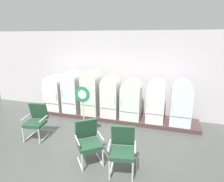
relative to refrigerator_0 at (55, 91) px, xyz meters
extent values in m
cube|color=#454944|center=(2.35, -2.93, -0.89)|extent=(12.00, 10.00, 0.05)
cube|color=silver|center=(2.35, 0.73, 0.71)|extent=(11.76, 0.12, 3.16)
cube|color=#47443F|center=(2.35, 0.73, 1.94)|extent=(11.76, 0.07, 0.06)
cube|color=#483331|center=(2.35, 0.10, -0.80)|extent=(6.08, 0.95, 0.13)
cube|color=white|center=(0.00, 0.00, -0.20)|extent=(0.68, 0.67, 1.05)
cylinder|color=white|center=(0.00, 0.00, 0.32)|extent=(0.68, 0.66, 0.68)
cube|color=#383838|center=(0.00, -0.34, -0.39)|extent=(0.63, 0.01, 0.01)
cylinder|color=silver|center=(0.28, -0.35, -0.08)|extent=(0.02, 0.02, 0.28)
cube|color=white|center=(0.77, 0.00, -0.09)|extent=(0.60, 0.67, 1.29)
cylinder|color=white|center=(0.77, 0.00, 0.56)|extent=(0.60, 0.66, 0.60)
cube|color=#383838|center=(0.77, -0.34, -0.32)|extent=(0.55, 0.01, 0.01)
cylinder|color=silver|center=(0.53, -0.35, 0.07)|extent=(0.02, 0.02, 0.28)
cube|color=silver|center=(1.55, 0.00, -0.06)|extent=(0.60, 0.67, 1.35)
cylinder|color=silver|center=(1.55, 0.00, 0.62)|extent=(0.60, 0.66, 0.60)
cube|color=#383838|center=(1.55, -0.34, -0.30)|extent=(0.55, 0.01, 0.01)
cylinder|color=silver|center=(1.31, -0.35, 0.10)|extent=(0.02, 0.02, 0.28)
cube|color=silver|center=(2.31, -0.01, -0.13)|extent=(0.60, 0.64, 1.21)
cylinder|color=silver|center=(2.31, -0.01, 0.48)|extent=(0.60, 0.63, 0.60)
cube|color=#383838|center=(2.31, -0.34, -0.34)|extent=(0.55, 0.01, 0.01)
cylinder|color=silver|center=(2.55, -0.35, 0.02)|extent=(0.02, 0.02, 0.28)
cube|color=silver|center=(3.06, -0.03, -0.19)|extent=(0.68, 0.62, 1.07)
cylinder|color=silver|center=(3.06, -0.03, 0.34)|extent=(0.68, 0.60, 0.68)
cube|color=#383838|center=(3.06, -0.34, -0.39)|extent=(0.62, 0.01, 0.01)
cylinder|color=silver|center=(2.78, -0.35, -0.07)|extent=(0.02, 0.02, 0.28)
cube|color=white|center=(3.90, -0.04, -0.15)|extent=(0.58, 0.60, 1.15)
cylinder|color=white|center=(3.90, -0.04, 0.42)|extent=(0.58, 0.58, 0.58)
cube|color=#383838|center=(3.90, -0.34, -0.36)|extent=(0.54, 0.01, 0.01)
cylinder|color=silver|center=(3.67, -0.35, -0.01)|extent=(0.02, 0.02, 0.28)
cube|color=white|center=(4.71, -0.01, -0.15)|extent=(0.65, 0.65, 1.15)
cylinder|color=white|center=(4.71, -0.01, 0.42)|extent=(0.65, 0.64, 0.65)
cube|color=#383838|center=(4.71, -0.34, -0.36)|extent=(0.60, 0.01, 0.01)
cylinder|color=silver|center=(4.44, -0.35, -0.02)|extent=(0.02, 0.02, 0.28)
cylinder|color=silver|center=(0.37, -2.05, -0.85)|extent=(0.12, 0.55, 0.04)
cylinder|color=silver|center=(0.40, -2.31, -0.64)|extent=(0.05, 0.05, 0.42)
cylinder|color=silver|center=(0.85, -1.98, -0.85)|extent=(0.12, 0.55, 0.04)
cylinder|color=silver|center=(0.89, -2.24, -0.64)|extent=(0.05, 0.05, 0.42)
cube|color=#244630|center=(0.61, -2.02, -0.38)|extent=(0.59, 0.57, 0.09)
cube|color=#244630|center=(0.57, -1.75, -0.08)|extent=(0.55, 0.25, 0.52)
cylinder|color=silver|center=(0.33, -2.06, -0.20)|extent=(0.10, 0.45, 0.04)
cylinder|color=silver|center=(0.89, -1.98, -0.20)|extent=(0.10, 0.45, 0.04)
cylinder|color=silver|center=(3.18, -2.76, -0.85)|extent=(0.14, 0.55, 0.04)
cylinder|color=silver|center=(3.22, -3.02, -0.64)|extent=(0.05, 0.05, 0.42)
cylinder|color=silver|center=(3.66, -2.68, -0.85)|extent=(0.14, 0.55, 0.04)
cylinder|color=silver|center=(3.70, -2.93, -0.64)|extent=(0.05, 0.05, 0.42)
cube|color=#244630|center=(3.42, -2.72, -0.38)|extent=(0.61, 0.59, 0.09)
cube|color=#244630|center=(3.37, -2.46, -0.08)|extent=(0.55, 0.26, 0.52)
cylinder|color=silver|center=(3.14, -2.77, -0.20)|extent=(0.11, 0.45, 0.04)
cylinder|color=silver|center=(3.69, -2.67, -0.20)|extent=(0.11, 0.45, 0.04)
cylinder|color=silver|center=(2.41, -2.76, -0.85)|extent=(0.37, 0.46, 0.04)
cylinder|color=silver|center=(2.57, -2.96, -0.64)|extent=(0.06, 0.06, 0.42)
cylinder|color=silver|center=(2.79, -2.46, -0.85)|extent=(0.37, 0.46, 0.04)
cylinder|color=silver|center=(2.95, -2.66, -0.64)|extent=(0.06, 0.06, 0.42)
cube|color=#244630|center=(2.60, -2.61, -0.38)|extent=(0.72, 0.72, 0.09)
cube|color=#244630|center=(2.43, -2.40, -0.08)|extent=(0.52, 0.46, 0.52)
cylinder|color=silver|center=(2.38, -2.79, -0.20)|extent=(0.31, 0.38, 0.04)
cylinder|color=silver|center=(2.82, -2.44, -0.20)|extent=(0.31, 0.38, 0.04)
cylinder|color=#2D2D30|center=(1.90, -1.42, -0.85)|extent=(0.32, 0.32, 0.03)
cylinder|color=silver|center=(1.90, -1.42, -0.19)|extent=(0.04, 0.04, 1.30)
cylinder|color=#23744D|center=(1.90, -1.45, 0.46)|extent=(0.47, 0.02, 0.47)
cylinder|color=white|center=(1.90, -1.46, 0.46)|extent=(0.26, 0.00, 0.26)
camera|label=1|loc=(4.27, -6.29, 2.07)|focal=30.78mm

